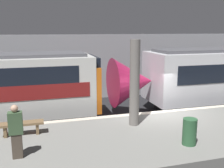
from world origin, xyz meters
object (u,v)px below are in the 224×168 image
(support_pillar_near, at_px, (135,83))
(trash_bin, at_px, (190,132))
(platform_bench, at_px, (21,126))
(person_walking, at_px, (16,131))

(support_pillar_near, height_order, trash_bin, support_pillar_near)
(support_pillar_near, xyz_separation_m, trash_bin, (1.05, -2.15, -1.19))
(platform_bench, bearing_deg, support_pillar_near, -1.84)
(person_walking, bearing_deg, platform_bench, 89.08)
(trash_bin, bearing_deg, person_walking, 173.70)
(person_walking, relative_size, platform_bench, 1.04)
(platform_bench, bearing_deg, person_walking, -90.92)
(platform_bench, bearing_deg, trash_bin, -23.91)
(support_pillar_near, height_order, person_walking, support_pillar_near)
(support_pillar_near, bearing_deg, trash_bin, -63.92)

